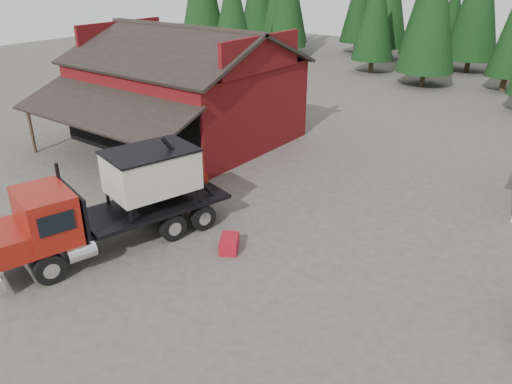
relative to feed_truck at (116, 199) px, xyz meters
The scene contains 7 objects.
ground 4.40m from the feed_truck, 26.86° to the left, with size 120.00×120.00×0.00m, color #494239.
red_barn 13.89m from the feed_truck, 122.78° to the left, with size 12.80×13.63×7.18m.
conifer_backdrop 43.95m from the feed_truck, 85.45° to the left, with size 76.00×16.00×16.00m, color black, non-canonical shape.
near_pine_a 35.33m from the feed_truck, 121.88° to the left, with size 4.40×4.40×11.40m.
near_pine_d 36.17m from the feed_truck, 90.82° to the left, with size 5.28×5.28×13.40m.
feed_truck is the anchor object (origin of this frame).
equip_box 4.87m from the feed_truck, 29.95° to the left, with size 0.70×1.10×0.60m, color maroon.
Camera 1 is at (11.81, -12.69, 10.64)m, focal length 35.00 mm.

